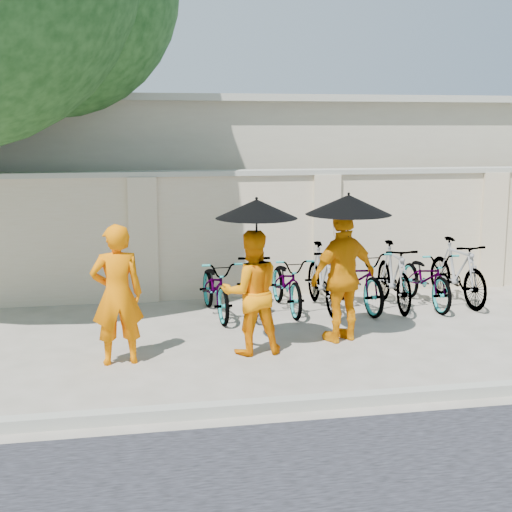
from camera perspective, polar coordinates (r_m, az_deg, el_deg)
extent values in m
plane|color=#AFA394|center=(8.78, -1.57, -8.13)|extent=(80.00, 80.00, 0.00)
cube|color=#A4A495|center=(7.18, 0.63, -11.91)|extent=(40.00, 0.16, 0.12)
cube|color=beige|center=(11.79, 0.74, 1.66)|extent=(20.00, 0.30, 2.00)
cube|color=#B2AC93|center=(15.62, 1.58, 6.01)|extent=(14.00, 6.00, 3.20)
imported|color=#FF7800|center=(8.51, -11.05, -3.05)|extent=(0.65, 0.47, 1.67)
imported|color=orange|center=(8.75, -0.38, -2.92)|extent=(0.78, 0.62, 1.54)
cylinder|color=black|center=(8.57, 0.04, 0.69)|extent=(0.02, 0.02, 0.94)
cone|color=black|center=(8.51, 0.04, 3.80)|extent=(0.99, 0.99, 0.23)
imported|color=orange|center=(9.32, 7.01, -1.67)|extent=(1.08, 0.75, 1.71)
cylinder|color=black|center=(9.15, 7.35, 1.50)|extent=(0.02, 0.02, 0.84)
cone|color=black|center=(9.10, 7.41, 4.10)|extent=(1.09, 1.09, 0.25)
imported|color=#92939D|center=(10.55, -3.22, -2.49)|extent=(0.72, 1.72, 0.88)
imported|color=#92939D|center=(10.67, -0.31, -2.05)|extent=(0.62, 1.67, 0.98)
imported|color=#92939D|center=(10.84, 2.51, -2.17)|extent=(0.62, 1.66, 0.87)
imported|color=#92939D|center=(10.94, 5.37, -1.69)|extent=(0.48, 1.69, 1.02)
imported|color=#92939D|center=(11.09, 8.14, -1.78)|extent=(0.82, 1.85, 0.94)
imported|color=#92939D|center=(11.20, 10.97, -1.56)|extent=(0.61, 1.72, 1.02)
imported|color=#92939D|center=(11.45, 13.46, -1.71)|extent=(0.64, 1.71, 0.89)
imported|color=#92939D|center=(11.74, 15.81, -1.19)|extent=(0.61, 1.74, 1.03)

